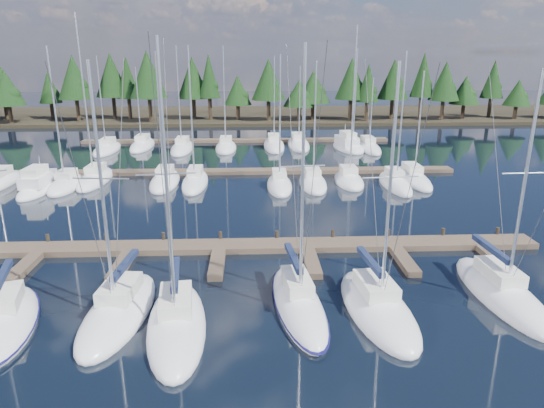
{
  "coord_description": "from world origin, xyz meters",
  "views": [
    {
      "loc": [
        2.26,
        -13.1,
        13.0
      ],
      "look_at": [
        3.78,
        22.0,
        1.96
      ],
      "focal_mm": 32.0,
      "sensor_mm": 36.0,
      "label": 1
    }
  ],
  "objects_px": {
    "motor_yacht_right": "(347,146)",
    "front_sailboat_3": "(177,323)",
    "front_sailboat_1": "(4,321)",
    "front_sailboat_2": "(119,311)",
    "front_sailboat_4": "(298,303)",
    "main_dock": "(219,250)",
    "front_sailboat_6": "(501,293)",
    "front_sailboat_5": "(377,307)",
    "motor_yacht_left": "(39,186)"
  },
  "relations": [
    {
      "from": "front_sailboat_2",
      "to": "front_sailboat_4",
      "type": "height_order",
      "value": "front_sailboat_4"
    },
    {
      "from": "front_sailboat_6",
      "to": "front_sailboat_2",
      "type": "bearing_deg",
      "value": -176.88
    },
    {
      "from": "front_sailboat_1",
      "to": "main_dock",
      "type": "bearing_deg",
      "value": 41.17
    },
    {
      "from": "front_sailboat_2",
      "to": "front_sailboat_5",
      "type": "distance_m",
      "value": 13.39
    },
    {
      "from": "front_sailboat_1",
      "to": "front_sailboat_2",
      "type": "distance_m",
      "value": 5.48
    },
    {
      "from": "main_dock",
      "to": "front_sailboat_3",
      "type": "xyz_separation_m",
      "value": [
        -1.51,
        -9.38,
        0.09
      ]
    },
    {
      "from": "front_sailboat_3",
      "to": "front_sailboat_4",
      "type": "distance_m",
      "value": 6.4
    },
    {
      "from": "front_sailboat_5",
      "to": "motor_yacht_left",
      "type": "relative_size",
      "value": 1.65
    },
    {
      "from": "front_sailboat_1",
      "to": "front_sailboat_2",
      "type": "height_order",
      "value": "front_sailboat_1"
    },
    {
      "from": "front_sailboat_5",
      "to": "front_sailboat_6",
      "type": "bearing_deg",
      "value": 10.22
    },
    {
      "from": "front_sailboat_2",
      "to": "motor_yacht_left",
      "type": "height_order",
      "value": "front_sailboat_2"
    },
    {
      "from": "front_sailboat_4",
      "to": "front_sailboat_6",
      "type": "height_order",
      "value": "front_sailboat_4"
    },
    {
      "from": "front_sailboat_4",
      "to": "front_sailboat_2",
      "type": "bearing_deg",
      "value": -177.42
    },
    {
      "from": "main_dock",
      "to": "front_sailboat_4",
      "type": "bearing_deg",
      "value": -58.62
    },
    {
      "from": "main_dock",
      "to": "front_sailboat_1",
      "type": "xyz_separation_m",
      "value": [
        -10.08,
        -8.81,
        0.08
      ]
    },
    {
      "from": "main_dock",
      "to": "motor_yacht_left",
      "type": "distance_m",
      "value": 24.71
    },
    {
      "from": "front_sailboat_1",
      "to": "motor_yacht_right",
      "type": "height_order",
      "value": "front_sailboat_1"
    },
    {
      "from": "front_sailboat_2",
      "to": "front_sailboat_3",
      "type": "bearing_deg",
      "value": -23.12
    },
    {
      "from": "front_sailboat_1",
      "to": "motor_yacht_right",
      "type": "xyz_separation_m",
      "value": [
        25.64,
        44.76,
        0.18
      ]
    },
    {
      "from": "front_sailboat_3",
      "to": "front_sailboat_4",
      "type": "xyz_separation_m",
      "value": [
        6.16,
        1.76,
        0.0
      ]
    },
    {
      "from": "front_sailboat_1",
      "to": "front_sailboat_6",
      "type": "height_order",
      "value": "front_sailboat_1"
    },
    {
      "from": "front_sailboat_1",
      "to": "motor_yacht_left",
      "type": "bearing_deg",
      "value": 108.77
    },
    {
      "from": "front_sailboat_4",
      "to": "front_sailboat_5",
      "type": "relative_size",
      "value": 1.06
    },
    {
      "from": "main_dock",
      "to": "motor_yacht_right",
      "type": "distance_m",
      "value": 39.18
    },
    {
      "from": "motor_yacht_left",
      "to": "front_sailboat_6",
      "type": "bearing_deg",
      "value": -33.83
    },
    {
      "from": "front_sailboat_3",
      "to": "front_sailboat_6",
      "type": "bearing_deg",
      "value": 8.03
    },
    {
      "from": "front_sailboat_3",
      "to": "front_sailboat_6",
      "type": "height_order",
      "value": "front_sailboat_3"
    },
    {
      "from": "front_sailboat_3",
      "to": "front_sailboat_4",
      "type": "height_order",
      "value": "front_sailboat_3"
    },
    {
      "from": "front_sailboat_4",
      "to": "front_sailboat_6",
      "type": "xyz_separation_m",
      "value": [
        11.35,
        0.71,
        -0.01
      ]
    },
    {
      "from": "front_sailboat_4",
      "to": "motor_yacht_left",
      "type": "distance_m",
      "value": 33.33
    },
    {
      "from": "motor_yacht_right",
      "to": "front_sailboat_3",
      "type": "bearing_deg",
      "value": -110.64
    },
    {
      "from": "motor_yacht_right",
      "to": "main_dock",
      "type": "bearing_deg",
      "value": -113.41
    },
    {
      "from": "front_sailboat_1",
      "to": "motor_yacht_right",
      "type": "relative_size",
      "value": 1.67
    },
    {
      "from": "front_sailboat_1",
      "to": "front_sailboat_2",
      "type": "bearing_deg",
      "value": 8.08
    },
    {
      "from": "front_sailboat_5",
      "to": "motor_yacht_right",
      "type": "xyz_separation_m",
      "value": [
        6.83,
        44.17,
        0.18
      ]
    },
    {
      "from": "front_sailboat_2",
      "to": "front_sailboat_4",
      "type": "distance_m",
      "value": 9.31
    },
    {
      "from": "front_sailboat_3",
      "to": "front_sailboat_1",
      "type": "bearing_deg",
      "value": 176.18
    },
    {
      "from": "front_sailboat_2",
      "to": "front_sailboat_3",
      "type": "distance_m",
      "value": 3.42
    },
    {
      "from": "front_sailboat_4",
      "to": "front_sailboat_5",
      "type": "bearing_deg",
      "value": -8.4
    },
    {
      "from": "front_sailboat_5",
      "to": "front_sailboat_1",
      "type": "bearing_deg",
      "value": -178.21
    },
    {
      "from": "front_sailboat_1",
      "to": "front_sailboat_6",
      "type": "relative_size",
      "value": 1.1
    },
    {
      "from": "front_sailboat_2",
      "to": "motor_yacht_left",
      "type": "bearing_deg",
      "value": 119.84
    },
    {
      "from": "motor_yacht_right",
      "to": "front_sailboat_4",
      "type": "bearing_deg",
      "value": -104.07
    },
    {
      "from": "motor_yacht_left",
      "to": "motor_yacht_right",
      "type": "bearing_deg",
      "value": 29.95
    },
    {
      "from": "main_dock",
      "to": "front_sailboat_3",
      "type": "relative_size",
      "value": 3.04
    },
    {
      "from": "front_sailboat_6",
      "to": "front_sailboat_5",
      "type": "bearing_deg",
      "value": -169.78
    },
    {
      "from": "front_sailboat_5",
      "to": "front_sailboat_6",
      "type": "relative_size",
      "value": 1.03
    },
    {
      "from": "front_sailboat_4",
      "to": "motor_yacht_right",
      "type": "distance_m",
      "value": 44.92
    },
    {
      "from": "main_dock",
      "to": "front_sailboat_4",
      "type": "distance_m",
      "value": 8.93
    },
    {
      "from": "front_sailboat_4",
      "to": "main_dock",
      "type": "bearing_deg",
      "value": 121.38
    }
  ]
}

